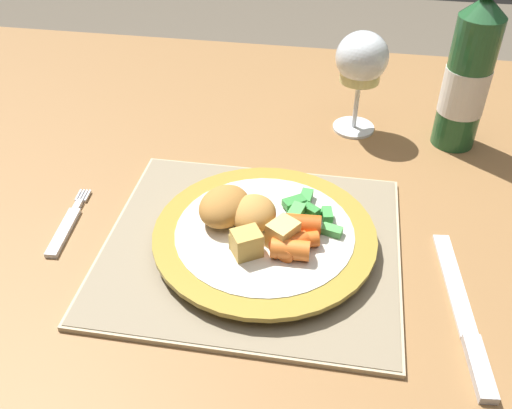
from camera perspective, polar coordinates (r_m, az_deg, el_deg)
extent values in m
cube|color=olive|center=(0.76, 0.82, 1.29)|extent=(1.46, 0.88, 0.04)
cube|color=olive|center=(1.50, -23.28, 1.32)|extent=(0.06, 0.06, 0.70)
cube|color=tan|center=(0.65, -0.44, -4.18)|extent=(0.33, 0.30, 0.01)
cube|color=#807259|center=(0.65, -0.44, -3.96)|extent=(0.33, 0.29, 0.00)
cylinder|color=silver|center=(0.64, 0.86, -3.53)|extent=(0.20, 0.20, 0.01)
cylinder|color=olive|center=(0.64, 0.86, -2.93)|extent=(0.25, 0.25, 0.01)
cylinder|color=silver|center=(0.63, 0.87, -2.70)|extent=(0.20, 0.20, 0.00)
ellipsoid|color=#A87033|center=(0.64, -3.17, -0.18)|extent=(0.07, 0.08, 0.04)
ellipsoid|color=#B77F3D|center=(0.63, -0.27, -0.88)|extent=(0.05, 0.06, 0.03)
cube|color=#4CA84C|center=(0.63, 7.60, -2.60)|extent=(0.02, 0.02, 0.01)
cube|color=#338438|center=(0.66, 3.85, 0.20)|extent=(0.03, 0.03, 0.01)
cube|color=green|center=(0.65, 7.14, -0.98)|extent=(0.01, 0.02, 0.01)
cube|color=#4CA84C|center=(0.64, 4.04, -0.75)|extent=(0.02, 0.03, 0.01)
cube|color=#4CA84C|center=(0.65, 4.31, -1.16)|extent=(0.01, 0.02, 0.01)
cube|color=green|center=(0.67, 5.02, 0.73)|extent=(0.02, 0.03, 0.01)
cube|color=#338438|center=(0.65, 5.51, -0.56)|extent=(0.02, 0.02, 0.01)
cube|color=green|center=(0.63, 3.84, -1.94)|extent=(0.02, 0.02, 0.01)
cube|color=green|center=(0.65, 5.64, -1.16)|extent=(0.02, 0.03, 0.01)
cube|color=green|center=(0.64, 4.61, -1.58)|extent=(0.02, 0.03, 0.01)
cylinder|color=#CC5119|center=(0.63, 4.56, -2.01)|extent=(0.04, 0.03, 0.02)
cylinder|color=orange|center=(0.61, 4.35, -3.63)|extent=(0.04, 0.03, 0.02)
cylinder|color=orange|center=(0.61, 3.54, -4.10)|extent=(0.02, 0.04, 0.02)
cylinder|color=orange|center=(0.60, 3.45, -4.52)|extent=(0.04, 0.02, 0.02)
cylinder|color=#CC5119|center=(0.60, 3.39, -4.03)|extent=(0.04, 0.04, 0.02)
cube|color=silver|center=(0.70, -18.70, -2.64)|extent=(0.02, 0.08, 0.01)
cube|color=silver|center=(0.74, -17.39, -0.08)|extent=(0.01, 0.02, 0.01)
cube|color=silver|center=(0.75, -16.48, 0.84)|extent=(0.00, 0.02, 0.00)
cube|color=silver|center=(0.75, -16.76, 0.86)|extent=(0.00, 0.02, 0.00)
cube|color=silver|center=(0.75, -17.05, 0.87)|extent=(0.00, 0.02, 0.00)
cube|color=silver|center=(0.76, -17.33, 0.89)|extent=(0.00, 0.02, 0.00)
cube|color=silver|center=(0.65, 19.18, -7.38)|extent=(0.03, 0.15, 0.00)
cube|color=#B2B2B7|center=(0.58, 21.45, -14.95)|extent=(0.02, 0.07, 0.01)
cylinder|color=silver|center=(0.87, 9.72, 7.60)|extent=(0.06, 0.06, 0.00)
cylinder|color=silver|center=(0.85, 10.00, 9.86)|extent=(0.01, 0.01, 0.07)
ellipsoid|color=silver|center=(0.82, 10.56, 14.30)|extent=(0.07, 0.07, 0.07)
cylinder|color=#E0D684|center=(0.83, 10.40, 13.00)|extent=(0.06, 0.06, 0.03)
cylinder|color=#23562D|center=(0.83, 20.25, 11.25)|extent=(0.06, 0.06, 0.18)
cone|color=#23562D|center=(0.80, 21.99, 17.98)|extent=(0.06, 0.06, 0.03)
cylinder|color=white|center=(0.84, 20.11, 10.69)|extent=(0.06, 0.06, 0.06)
cube|color=gold|center=(0.60, -0.94, -3.89)|extent=(0.04, 0.04, 0.03)
cube|color=#E5BC66|center=(0.61, 2.70, -3.01)|extent=(0.04, 0.04, 0.03)
cube|color=#E5BC66|center=(0.61, -1.62, -3.72)|extent=(0.03, 0.03, 0.02)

